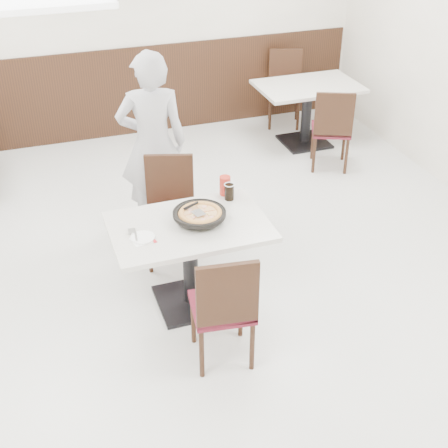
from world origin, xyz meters
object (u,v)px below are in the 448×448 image
object	(u,v)px
cola_glass	(229,192)
chair_far	(170,214)
bg_table_right	(306,114)
bg_chair_right_near	(331,128)
bg_chair_right_far	(285,90)
chair_near	(222,304)
main_table	(190,265)
red_cup	(225,185)
side_plate	(143,237)
pizza	(201,215)
diner_person	(153,144)
pizza_pan	(199,217)

from	to	relation	value
cola_glass	chair_far	bearing A→B (deg)	137.64
chair_far	bg_table_right	size ratio (longest dim) A/B	0.79
bg_chair_right_near	chair_far	bearing A→B (deg)	-126.90
chair_far	bg_chair_right_far	size ratio (longest dim) A/B	1.00
chair_near	bg_chair_right_far	distance (m)	4.40
main_table	chair_near	size ratio (longest dim) A/B	1.26
main_table	red_cup	bearing A→B (deg)	41.06
side_plate	bg_chair_right_far	size ratio (longest dim) A/B	0.19
bg_table_right	pizza	bearing A→B (deg)	-129.88
bg_chair_right_far	side_plate	bearing A→B (deg)	73.99
main_table	side_plate	size ratio (longest dim) A/B	6.72
cola_glass	diner_person	bearing A→B (deg)	111.97
chair_far	side_plate	size ratio (longest dim) A/B	5.32
main_table	chair_near	xyz separation A→B (m)	(0.04, -0.66, 0.10)
bg_chair_right_near	side_plate	bearing A→B (deg)	-119.09
pizza	chair_near	bearing A→B (deg)	-94.92
diner_person	bg_table_right	distance (m)	2.60
chair_far	diner_person	distance (m)	0.72
pizza_pan	cola_glass	xyz separation A→B (m)	(0.33, 0.25, 0.02)
pizza	side_plate	world-z (taller)	pizza
pizza	bg_chair_right_near	bearing A→B (deg)	41.61
pizza	chair_far	bearing A→B (deg)	97.96
main_table	bg_table_right	size ratio (longest dim) A/B	1.00
red_cup	bg_table_right	bearing A→B (deg)	50.51
pizza_pan	bg_chair_right_near	world-z (taller)	bg_chair_right_near
pizza_pan	chair_far	bearing A→B (deg)	97.43
bg_chair_right_near	diner_person	bearing A→B (deg)	-140.22
chair_far	bg_chair_right_near	distance (m)	2.52
cola_glass	bg_chair_right_near	size ratio (longest dim) A/B	0.14
bg_chair_right_near	bg_chair_right_far	size ratio (longest dim) A/B	1.00
main_table	red_cup	xyz separation A→B (m)	(0.41, 0.36, 0.45)
side_plate	diner_person	distance (m)	1.39
red_cup	bg_chair_right_far	bearing A→B (deg)	57.60
chair_far	chair_near	bearing A→B (deg)	107.84
cola_glass	pizza_pan	bearing A→B (deg)	-142.64
pizza	bg_chair_right_far	world-z (taller)	bg_chair_right_far
diner_person	bg_chair_right_near	world-z (taller)	diner_person
cola_glass	red_cup	distance (m)	0.09
bg_chair_right_near	bg_chair_right_far	xyz separation A→B (m)	(0.00, 1.30, 0.00)
red_cup	bg_table_right	size ratio (longest dim) A/B	0.13
side_plate	chair_near	bearing A→B (deg)	-54.87
side_plate	diner_person	size ratio (longest dim) A/B	0.10
chair_far	bg_chair_right_far	xyz separation A→B (m)	(2.19, 2.53, 0.00)
bg_table_right	bg_chair_right_near	bearing A→B (deg)	-91.38
chair_far	side_plate	world-z (taller)	chair_far
side_plate	diner_person	bearing A→B (deg)	73.35
bg_chair_right_near	bg_chair_right_far	distance (m)	1.30
main_table	pizza_pan	xyz separation A→B (m)	(0.09, 0.02, 0.42)
pizza_pan	diner_person	distance (m)	1.24
bg_chair_right_near	bg_table_right	bearing A→B (deg)	112.34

